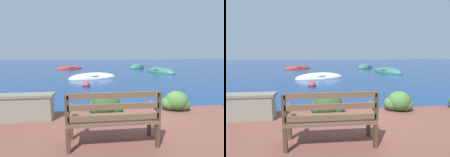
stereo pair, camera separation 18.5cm
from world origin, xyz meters
The scene contains 11 objects.
ground_plane centered at (0.00, 0.00, 0.00)m, with size 80.00×80.00×0.00m.
park_bench centered at (-0.89, -1.83, 0.70)m, with size 1.48×0.48×0.93m.
stone_wall centered at (-3.00, -0.52, 0.52)m, with size 1.84×0.39×0.60m.
hedge_clump_far_left centered at (-2.70, -0.28, 0.47)m, with size 0.85×0.61×0.58m.
hedge_clump_left centered at (-0.88, -0.46, 0.47)m, with size 0.85×0.61×0.58m.
hedge_clump_centre centered at (0.99, -0.27, 0.44)m, with size 0.76×0.54×0.51m.
rowboat_nearest centered at (-1.10, 7.22, 0.06)m, with size 3.45×2.00×0.71m.
rowboat_mid centered at (4.79, 10.03, 0.07)m, with size 2.29×3.26×0.83m.
rowboat_far centered at (-3.48, 14.53, 0.06)m, with size 3.05×2.36×0.62m.
rowboat_outer centered at (3.94, 14.58, 0.08)m, with size 2.57×2.53×0.89m.
mooring_buoy centered at (-1.48, 4.51, 0.07)m, with size 0.43×0.43×0.39m.
Camera 2 is at (-1.05, -4.53, 1.73)m, focal length 28.00 mm.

